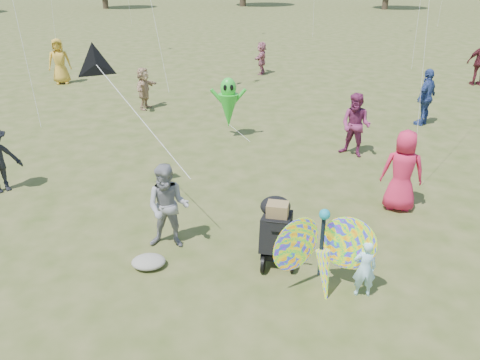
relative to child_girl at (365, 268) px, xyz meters
name	(u,v)px	position (x,y,z in m)	size (l,w,h in m)	color
ground	(256,283)	(-1.58, 0.33, -0.48)	(160.00, 160.00, 0.00)	#51592B
child_girl	(365,268)	(0.00, 0.00, 0.00)	(0.35, 0.23, 0.95)	#B4EBFF
adult_man	(168,207)	(-3.02, 1.47, 0.30)	(0.75, 0.59, 1.55)	gray
grey_bag	(149,262)	(-3.33, 0.84, -0.39)	(0.56, 0.46, 0.18)	gray
crowd_a	(403,171)	(1.48, 2.73, 0.36)	(0.82, 0.53, 1.67)	#D12147
crowd_c	(426,97)	(4.16, 8.22, 0.39)	(1.02, 0.42, 1.74)	#32488A
crowd_d	(144,88)	(-4.78, 10.30, 0.24)	(1.33, 0.42, 1.43)	tan
crowd_e	(356,125)	(1.32, 5.68, 0.35)	(0.80, 0.62, 1.65)	#7E2A57
crowd_g	(59,61)	(-8.86, 14.28, 0.45)	(0.90, 0.59, 1.85)	gold
crowd_j	(262,58)	(-0.31, 15.92, 0.24)	(1.33, 0.42, 1.44)	#AE6374
jogging_stroller	(276,226)	(-1.21, 1.03, 0.14)	(0.65, 1.11, 1.09)	black
butterfly_kite	(323,254)	(-0.62, 0.10, 0.20)	(1.74, 0.75, 1.60)	red
delta_kite_rig	(97,65)	(-4.44, 3.38, 2.35)	(2.29, 2.14, 2.00)	black
alien_kite	(228,105)	(-1.92, 7.21, 0.49)	(1.12, 0.69, 1.74)	green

